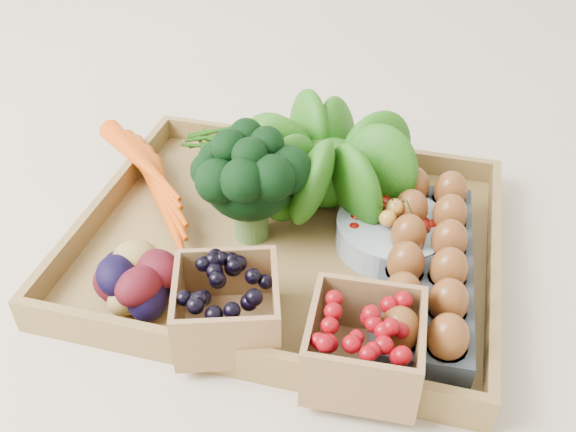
% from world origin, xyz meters
% --- Properties ---
extents(ground, '(4.00, 4.00, 0.00)m').
position_xyz_m(ground, '(0.00, 0.00, 0.00)').
color(ground, beige).
rests_on(ground, ground).
extents(tray, '(0.55, 0.45, 0.01)m').
position_xyz_m(tray, '(0.00, 0.00, 0.01)').
color(tray, olive).
rests_on(tray, ground).
extents(carrots, '(0.24, 0.17, 0.06)m').
position_xyz_m(carrots, '(-0.21, 0.05, 0.04)').
color(carrots, '#D74907').
rests_on(carrots, tray).
extents(lettuce, '(0.17, 0.17, 0.17)m').
position_xyz_m(lettuce, '(0.03, 0.11, 0.10)').
color(lettuce, '#0C460A').
rests_on(lettuce, tray).
extents(broccoli, '(0.16, 0.16, 0.12)m').
position_xyz_m(broccoli, '(-0.05, 0.00, 0.08)').
color(broccoli, black).
rests_on(broccoli, tray).
extents(cherry_bowl, '(0.15, 0.15, 0.04)m').
position_xyz_m(cherry_bowl, '(0.14, 0.03, 0.03)').
color(cherry_bowl, '#8C9EA5').
rests_on(cherry_bowl, tray).
extents(egg_carton, '(0.13, 0.33, 0.04)m').
position_xyz_m(egg_carton, '(0.19, -0.03, 0.03)').
color(egg_carton, '#323840').
rests_on(egg_carton, tray).
extents(potatoes, '(0.16, 0.16, 0.09)m').
position_xyz_m(potatoes, '(-0.15, -0.15, 0.06)').
color(potatoes, '#3C0911').
rests_on(potatoes, tray).
extents(punnet_blackberry, '(0.15, 0.15, 0.08)m').
position_xyz_m(punnet_blackberry, '(-0.03, -0.17, 0.06)').
color(punnet_blackberry, black).
rests_on(punnet_blackberry, tray).
extents(punnet_raspberry, '(0.13, 0.13, 0.08)m').
position_xyz_m(punnet_raspberry, '(0.13, -0.19, 0.06)').
color(punnet_raspberry, maroon).
rests_on(punnet_raspberry, tray).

